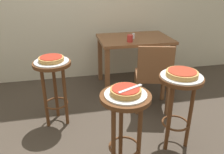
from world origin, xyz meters
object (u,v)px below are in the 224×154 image
(serving_plate_foreground, at_px, (126,94))
(cup_near_edge, at_px, (130,38))
(stool_foreground, at_px, (125,116))
(pizza_middle, at_px, (182,73))
(stool_leftside, at_px, (54,79))
(dining_table, at_px, (134,46))
(stool_middle, at_px, (179,96))
(condiment_shaker, at_px, (133,36))
(pizza_foreground, at_px, (126,91))
(pizza_leftside, at_px, (51,59))
(serving_plate_leftside, at_px, (52,61))
(pizza_server_knife, at_px, (130,89))
(wooden_chair, at_px, (153,75))
(serving_plate_middle, at_px, (182,76))

(serving_plate_foreground, xyz_separation_m, cup_near_edge, (0.43, 1.40, 0.05))
(stool_foreground, distance_m, pizza_middle, 0.65)
(stool_leftside, height_order, dining_table, dining_table)
(dining_table, bearing_deg, cup_near_edge, -122.58)
(stool_middle, bearing_deg, condiment_shaker, 91.75)
(stool_leftside, bearing_deg, pizza_foreground, -56.33)
(pizza_leftside, bearing_deg, stool_middle, -28.77)
(pizza_middle, height_order, serving_plate_leftside, pizza_middle)
(pizza_middle, relative_size, cup_near_edge, 2.98)
(condiment_shaker, bearing_deg, pizza_leftside, -146.79)
(stool_middle, bearing_deg, cup_near_edge, 96.68)
(pizza_server_knife, bearing_deg, serving_plate_foreground, 120.57)
(stool_leftside, bearing_deg, pizza_middle, -28.77)
(pizza_foreground, relative_size, stool_middle, 0.32)
(condiment_shaker, bearing_deg, pizza_foreground, -108.74)
(dining_table, bearing_deg, stool_foreground, -109.30)
(stool_middle, height_order, wooden_chair, wooden_chair)
(dining_table, bearing_deg, wooden_chair, -88.20)
(wooden_chair, bearing_deg, stool_middle, -91.06)
(serving_plate_middle, distance_m, wooden_chair, 0.72)
(serving_plate_leftside, bearing_deg, stool_middle, -28.77)
(pizza_server_knife, bearing_deg, stool_leftside, 98.70)
(stool_middle, bearing_deg, pizza_server_knife, -155.80)
(stool_foreground, distance_m, serving_plate_leftside, 1.03)
(serving_plate_foreground, xyz_separation_m, pizza_foreground, (0.00, 0.00, 0.03))
(condiment_shaker, bearing_deg, serving_plate_middle, -88.25)
(stool_middle, bearing_deg, dining_table, 90.42)
(dining_table, distance_m, cup_near_edge, 0.29)
(pizza_foreground, xyz_separation_m, wooden_chair, (0.58, 0.89, -0.30))
(stool_foreground, relative_size, condiment_shaker, 10.02)
(pizza_middle, bearing_deg, serving_plate_middle, 180.00)
(stool_middle, xyz_separation_m, pizza_leftside, (-1.13, 0.62, 0.23))
(pizza_middle, relative_size, serving_plate_leftside, 0.79)
(serving_plate_middle, distance_m, pizza_middle, 0.03)
(stool_middle, distance_m, cup_near_edge, 1.21)
(pizza_leftside, height_order, pizza_server_knife, pizza_server_knife)
(serving_plate_middle, relative_size, stool_leftside, 0.51)
(stool_middle, distance_m, dining_table, 1.38)
(pizza_middle, bearing_deg, serving_plate_leftside, 151.23)
(stool_middle, relative_size, dining_table, 0.73)
(stool_middle, height_order, stool_leftside, same)
(stool_leftside, distance_m, serving_plate_leftside, 0.20)
(pizza_foreground, distance_m, stool_middle, 0.65)
(pizza_middle, xyz_separation_m, stool_leftside, (-1.13, 0.62, -0.23))
(dining_table, relative_size, wooden_chair, 1.19)
(dining_table, xyz_separation_m, cup_near_edge, (-0.13, -0.20, 0.16))
(serving_plate_middle, distance_m, pizza_leftside, 1.29)
(pizza_leftside, bearing_deg, cup_near_edge, 29.15)
(serving_plate_leftside, height_order, condiment_shaker, condiment_shaker)
(serving_plate_middle, relative_size, pizza_leftside, 1.45)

